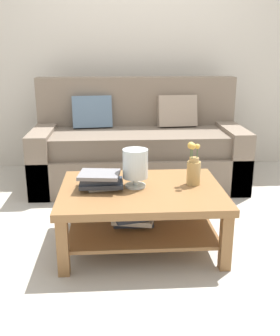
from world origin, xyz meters
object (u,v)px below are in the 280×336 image
coffee_table (141,204)px  book_stack_main (100,180)px  couch (138,148)px  flower_pitcher (193,168)px  glass_hurricane_vase (135,165)px

coffee_table → book_stack_main: (-0.28, 0.02, 0.18)m
couch → coffee_table: 1.35m
coffee_table → book_stack_main: book_stack_main is taller
coffee_table → flower_pitcher: flower_pitcher is taller
coffee_table → book_stack_main: 0.33m
couch → glass_hurricane_vase: bearing=-94.3°
coffee_table → couch: bearing=87.3°
book_stack_main → glass_hurricane_vase: (0.24, 0.02, 0.10)m
coffee_table → glass_hurricane_vase: size_ratio=4.18×
couch → coffee_table: (-0.06, -1.35, -0.06)m
couch → book_stack_main: bearing=-104.3°
couch → coffee_table: bearing=-92.7°
flower_pitcher → book_stack_main: bearing=-176.5°
coffee_table → flower_pitcher: size_ratio=3.62×
couch → coffee_table: size_ratio=1.85×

